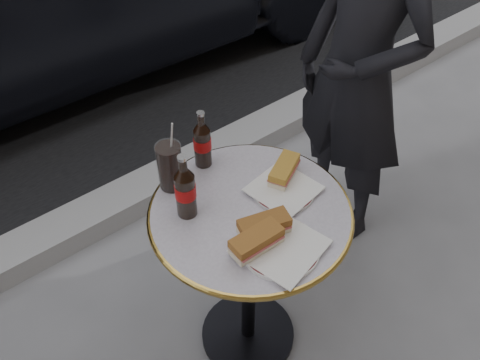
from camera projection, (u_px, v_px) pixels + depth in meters
ground at (248, 335)px, 2.11m from camera, size 80.00×80.00×0.00m
curb at (131, 198)px, 2.58m from camera, size 40.00×0.20×0.12m
bistro_table at (249, 281)px, 1.86m from camera, size 0.62×0.62×0.73m
plate_left at (280, 248)px, 1.49m from camera, size 0.24×0.24×0.01m
plate_right at (283, 190)px, 1.65m from camera, size 0.20×0.20×0.01m
sandwich_left_a at (256, 242)px, 1.46m from camera, size 0.15×0.07×0.05m
sandwich_left_b at (264, 227)px, 1.51m from camera, size 0.16×0.11×0.05m
sandwich_right at (284, 171)px, 1.68m from camera, size 0.15×0.12×0.05m
cola_bottle_left at (185, 186)px, 1.52m from camera, size 0.07×0.07×0.22m
cola_bottle_right at (202, 139)px, 1.68m from camera, size 0.06×0.06×0.21m
cola_glass at (170, 166)px, 1.62m from camera, size 0.10×0.10×0.16m
pedestrian at (359, 75)px, 2.04m from camera, size 0.38×0.58×1.56m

